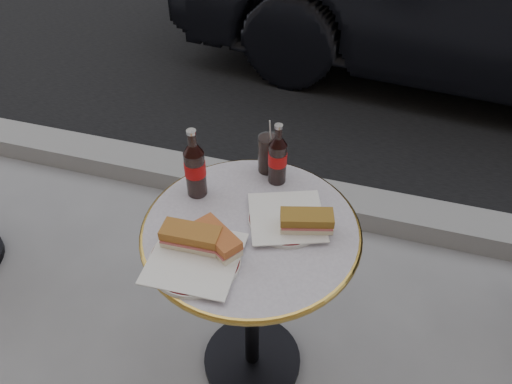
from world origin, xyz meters
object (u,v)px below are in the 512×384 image
(plate_left, at_px, (195,260))
(cola_bottle_left, at_px, (194,163))
(bistro_table, at_px, (252,304))
(plate_right, at_px, (287,219))
(cola_glass, at_px, (268,154))
(cola_bottle_right, at_px, (278,154))

(plate_left, xyz_separation_m, cola_bottle_left, (-0.09, 0.25, 0.11))
(bistro_table, relative_size, plate_right, 3.35)
(plate_right, bearing_deg, cola_glass, 119.19)
(bistro_table, xyz_separation_m, plate_right, (0.09, 0.05, 0.37))
(plate_left, distance_m, cola_glass, 0.43)
(cola_glass, bearing_deg, bistro_table, -84.83)
(bistro_table, relative_size, plate_left, 3.03)
(plate_left, bearing_deg, cola_bottle_right, 72.24)
(cola_bottle_left, relative_size, cola_glass, 1.78)
(bistro_table, relative_size, cola_bottle_right, 3.55)
(plate_right, bearing_deg, plate_left, -131.76)
(plate_left, bearing_deg, plate_right, 48.24)
(cola_bottle_left, xyz_separation_m, cola_bottle_right, (0.21, 0.12, -0.01))
(plate_left, distance_m, cola_bottle_right, 0.41)
(cola_glass, bearing_deg, plate_right, -60.81)
(plate_right, bearing_deg, cola_bottle_right, 113.88)
(cola_bottle_left, distance_m, cola_glass, 0.24)
(plate_left, relative_size, plate_right, 1.11)
(bistro_table, bearing_deg, plate_left, -122.14)
(bistro_table, height_order, cola_bottle_left, cola_bottle_left)
(cola_bottle_left, bearing_deg, cola_glass, 43.38)
(plate_right, relative_size, cola_bottle_right, 1.06)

